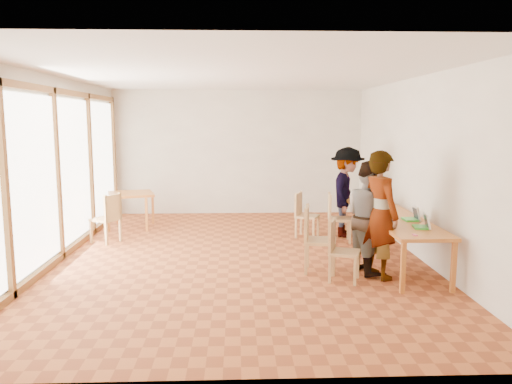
% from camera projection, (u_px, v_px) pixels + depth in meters
% --- Properties ---
extents(ground, '(8.00, 8.00, 0.00)m').
position_uv_depth(ground, '(239.00, 257.00, 8.39)').
color(ground, '#A55328').
rests_on(ground, ground).
extents(wall_back, '(6.00, 0.10, 3.00)m').
position_uv_depth(wall_back, '(238.00, 152.00, 12.13)').
color(wall_back, beige).
rests_on(wall_back, ground).
extents(wall_front, '(6.00, 0.10, 3.00)m').
position_uv_depth(wall_front, '(241.00, 214.00, 4.22)').
color(wall_front, beige).
rests_on(wall_front, ground).
extents(wall_right, '(0.10, 8.00, 3.00)m').
position_uv_depth(wall_right, '(419.00, 168.00, 8.29)').
color(wall_right, beige).
rests_on(wall_right, ground).
extents(window_wall, '(0.10, 8.00, 3.00)m').
position_uv_depth(window_wall, '(56.00, 169.00, 8.06)').
color(window_wall, white).
rests_on(window_wall, ground).
extents(ceiling, '(6.00, 8.00, 0.04)m').
position_uv_depth(ceiling, '(238.00, 73.00, 7.96)').
color(ceiling, white).
rests_on(ceiling, wall_back).
extents(communal_table, '(0.80, 4.00, 0.75)m').
position_uv_depth(communal_table, '(386.00, 214.00, 8.47)').
color(communal_table, '#BC6629').
rests_on(communal_table, ground).
extents(side_table, '(0.90, 0.90, 0.75)m').
position_uv_depth(side_table, '(131.00, 197.00, 10.60)').
color(side_table, '#BC6629').
rests_on(side_table, ground).
extents(chair_near, '(0.52, 0.52, 0.47)m').
position_uv_depth(chair_near, '(338.00, 244.00, 7.10)').
color(chair_near, tan).
rests_on(chair_near, ground).
extents(chair_mid, '(0.55, 0.55, 0.53)m').
position_uv_depth(chair_mid, '(313.00, 232.00, 7.52)').
color(chair_mid, tan).
rests_on(chair_mid, ground).
extents(chair_far, '(0.54, 0.54, 0.47)m').
position_uv_depth(chair_far, '(303.00, 210.00, 9.77)').
color(chair_far, tan).
rests_on(chair_far, ground).
extents(chair_empty, '(0.47, 0.47, 0.49)m').
position_uv_depth(chair_empty, '(334.00, 213.00, 9.38)').
color(chair_empty, tan).
rests_on(chair_empty, ground).
extents(chair_spare, '(0.59, 0.59, 0.49)m').
position_uv_depth(chair_spare, '(109.00, 213.00, 9.27)').
color(chair_spare, tan).
rests_on(chair_spare, ground).
extents(person_near, '(0.67, 0.80, 1.86)m').
position_uv_depth(person_near, '(380.00, 215.00, 7.20)').
color(person_near, gray).
rests_on(person_near, ground).
extents(person_mid, '(0.83, 0.96, 1.69)m').
position_uv_depth(person_mid, '(369.00, 217.00, 7.47)').
color(person_mid, gray).
rests_on(person_mid, ground).
extents(person_far, '(1.02, 1.30, 1.76)m').
position_uv_depth(person_far, '(347.00, 192.00, 9.79)').
color(person_far, gray).
rests_on(person_far, ground).
extents(laptop_near, '(0.26, 0.29, 0.22)m').
position_uv_depth(laptop_near, '(423.00, 224.00, 7.13)').
color(laptop_near, green).
rests_on(laptop_near, communal_table).
extents(laptop_mid, '(0.23, 0.27, 0.23)m').
position_uv_depth(laptop_mid, '(413.00, 216.00, 7.69)').
color(laptop_mid, green).
rests_on(laptop_mid, communal_table).
extents(laptop_far, '(0.22, 0.25, 0.20)m').
position_uv_depth(laptop_far, '(373.00, 202.00, 9.05)').
color(laptop_far, green).
rests_on(laptop_far, communal_table).
extents(yellow_mug, '(0.15, 0.15, 0.09)m').
position_uv_depth(yellow_mug, '(376.00, 195.00, 9.91)').
color(yellow_mug, yellow).
rests_on(yellow_mug, communal_table).
extents(green_bottle, '(0.07, 0.07, 0.28)m').
position_uv_depth(green_bottle, '(368.00, 189.00, 10.10)').
color(green_bottle, '#137536').
rests_on(green_bottle, communal_table).
extents(clear_glass, '(0.07, 0.07, 0.09)m').
position_uv_depth(clear_glass, '(378.00, 208.00, 8.51)').
color(clear_glass, silver).
rests_on(clear_glass, communal_table).
extents(condiment_cup, '(0.08, 0.08, 0.06)m').
position_uv_depth(condiment_cup, '(379.00, 198.00, 9.68)').
color(condiment_cup, white).
rests_on(condiment_cup, communal_table).
extents(pink_phone, '(0.05, 0.10, 0.01)m').
position_uv_depth(pink_phone, '(415.00, 235.00, 6.69)').
color(pink_phone, '#DA486C').
rests_on(pink_phone, communal_table).
extents(black_pouch, '(0.16, 0.26, 0.09)m').
position_uv_depth(black_pouch, '(361.00, 204.00, 8.90)').
color(black_pouch, black).
rests_on(black_pouch, communal_table).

